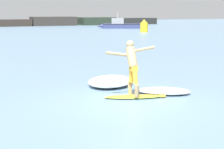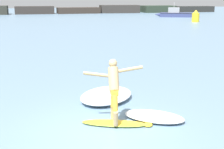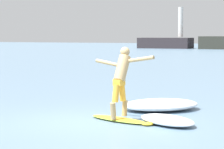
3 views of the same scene
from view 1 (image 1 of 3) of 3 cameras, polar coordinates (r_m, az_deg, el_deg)
name	(u,v)px [view 1 (image 1 of 3)]	position (r m, az deg, el deg)	size (l,w,h in m)	color
ground_plane	(125,102)	(11.22, 1.98, -4.23)	(200.00, 200.00, 0.00)	slate
rock_jetty_breakwater	(6,22)	(73.02, -15.87, 7.70)	(64.64, 4.87, 5.90)	#2D282C
surfboard	(134,97)	(11.77, 3.40, -3.39)	(1.96, 1.14, 0.22)	yellow
surfer	(132,63)	(11.68, 3.07, 1.76)	(1.63, 0.79, 1.71)	tan
fishing_boat_near_jetty	(121,25)	(61.67, 1.36, 7.56)	(7.35, 4.88, 2.57)	#384171
channel_marker_buoy	(144,26)	(50.39, 4.90, 7.31)	(1.03, 1.03, 1.70)	yellow
wave_foam_at_tail	(164,91)	(12.43, 7.90, -2.49)	(1.93, 1.76, 0.20)	white
wave_foam_at_nose	(110,81)	(13.75, -0.24, -1.03)	(2.65, 2.69, 0.30)	white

